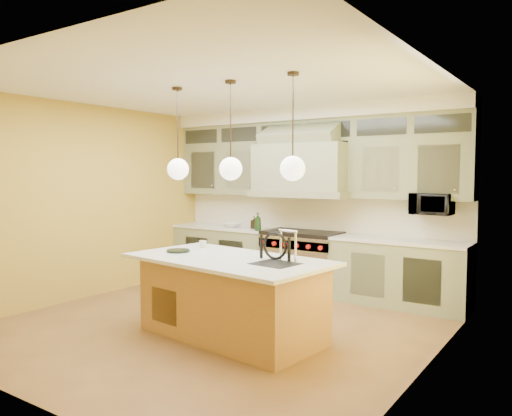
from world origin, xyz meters
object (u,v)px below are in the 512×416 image
Objects in this scene: range at (302,261)px; microwave at (432,204)px; counter_stool at (267,281)px; kitchen_island at (231,296)px.

range is 2.21× the size of microwave.
counter_stool is at bearing -112.63° from microwave.
counter_stool reaches higher than range.
range is at bearing -176.88° from microwave.
range is 0.49× the size of kitchen_island.
range is 2.58m from counter_stool.
counter_stool is (0.90, -2.41, 0.22)m from range.
kitchen_island is 0.55m from counter_stool.
range is 2.43m from kitchen_island.
kitchen_island is (0.41, -2.40, -0.01)m from range.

